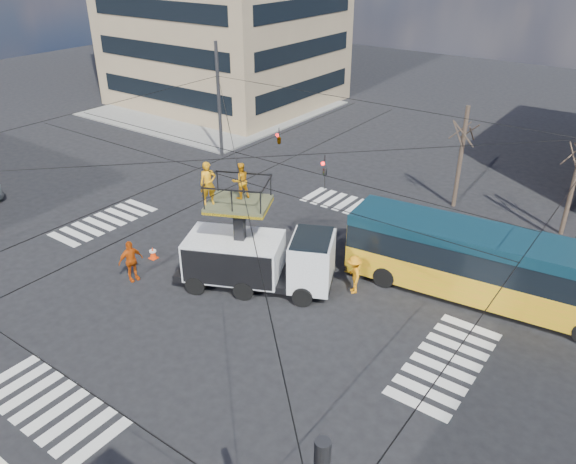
# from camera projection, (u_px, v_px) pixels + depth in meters

# --- Properties ---
(ground) EXTENTS (120.00, 120.00, 0.00)m
(ground) POSITION_uv_depth(u_px,v_px,m) (241.00, 278.00, 26.16)
(ground) COLOR black
(ground) RESTS_ON ground
(sidewalk_nw) EXTENTS (18.00, 18.00, 0.12)m
(sidewalk_nw) POSITION_uv_depth(u_px,v_px,m) (215.00, 108.00, 52.11)
(sidewalk_nw) COLOR slate
(sidewalk_nw) RESTS_ON ground
(crosswalks) EXTENTS (22.40, 22.40, 0.02)m
(crosswalks) POSITION_uv_depth(u_px,v_px,m) (241.00, 278.00, 26.15)
(crosswalks) COLOR silver
(crosswalks) RESTS_ON ground
(overhead_network) EXTENTS (24.24, 24.24, 8.00)m
(overhead_network) POSITION_uv_depth(u_px,v_px,m) (242.00, 190.00, 24.50)
(overhead_network) COLOR #2D2D30
(overhead_network) RESTS_ON ground
(tree_a) EXTENTS (2.00, 2.00, 6.00)m
(tree_a) POSITION_uv_depth(u_px,v_px,m) (465.00, 130.00, 31.08)
(tree_a) COLOR #382B21
(tree_a) RESTS_ON ground
(utility_truck) EXTENTS (7.32, 5.04, 5.97)m
(utility_truck) POSITION_uv_depth(u_px,v_px,m) (258.00, 248.00, 24.68)
(utility_truck) COLOR black
(utility_truck) RESTS_ON ground
(city_bus) EXTENTS (12.97, 3.99, 3.20)m
(city_bus) POSITION_uv_depth(u_px,v_px,m) (496.00, 267.00, 23.71)
(city_bus) COLOR gold
(city_bus) RESTS_ON ground
(traffic_cone) EXTENTS (0.36, 0.36, 0.62)m
(traffic_cone) POSITION_uv_depth(u_px,v_px,m) (153.00, 253.00, 27.63)
(traffic_cone) COLOR #EE380A
(traffic_cone) RESTS_ON ground
(worker_ground) EXTENTS (0.75, 1.26, 2.01)m
(worker_ground) POSITION_uv_depth(u_px,v_px,m) (131.00, 261.00, 25.57)
(worker_ground) COLOR #CE4E0D
(worker_ground) RESTS_ON ground
(flagger) EXTENTS (1.27, 1.33, 1.81)m
(flagger) POSITION_uv_depth(u_px,v_px,m) (354.00, 274.00, 24.72)
(flagger) COLOR orange
(flagger) RESTS_ON ground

